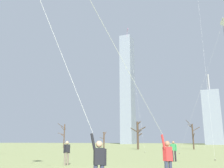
{
  "coord_description": "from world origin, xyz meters",
  "views": [
    {
      "loc": [
        6.65,
        -10.38,
        1.6
      ],
      "look_at": [
        0.0,
        6.0,
        5.86
      ],
      "focal_mm": 38.21,
      "sensor_mm": 36.0,
      "label": 1
    }
  ],
  "objects_px": {
    "kite_flyer_midfield_right_teal": "(120,69)",
    "distant_kite_high_overhead_pink": "(129,40)",
    "bare_tree_far_right_edge": "(138,134)",
    "bystander_watching_nearby": "(67,152)",
    "bare_tree_left_of_center": "(104,139)",
    "bare_tree_rightmost": "(64,135)",
    "bare_tree_center": "(193,135)",
    "kite_flyer_foreground_left_purple": "(79,108)",
    "distant_kite_drifting_left_white": "(220,33)",
    "bystander_far_off_by_trees": "(174,150)"
  },
  "relations": [
    {
      "from": "kite_flyer_foreground_left_purple",
      "to": "distant_kite_drifting_left_white",
      "type": "relative_size",
      "value": 0.74
    },
    {
      "from": "distant_kite_drifting_left_white",
      "to": "bare_tree_far_right_edge",
      "type": "relative_size",
      "value": 2.89
    },
    {
      "from": "bystander_far_off_by_trees",
      "to": "bare_tree_far_right_edge",
      "type": "xyz_separation_m",
      "value": [
        -10.82,
        27.16,
        2.1
      ]
    },
    {
      "from": "kite_flyer_foreground_left_purple",
      "to": "kite_flyer_midfield_right_teal",
      "type": "xyz_separation_m",
      "value": [
        1.54,
        0.02,
        1.27
      ]
    },
    {
      "from": "distant_kite_drifting_left_white",
      "to": "bare_tree_left_of_center",
      "type": "height_order",
      "value": "distant_kite_drifting_left_white"
    },
    {
      "from": "kite_flyer_foreground_left_purple",
      "to": "distant_kite_high_overhead_pink",
      "type": "height_order",
      "value": "distant_kite_high_overhead_pink"
    },
    {
      "from": "distant_kite_high_overhead_pink",
      "to": "bare_tree_center",
      "type": "xyz_separation_m",
      "value": [
        9.84,
        11.15,
        -18.02
      ]
    },
    {
      "from": "kite_flyer_foreground_left_purple",
      "to": "kite_flyer_midfield_right_teal",
      "type": "distance_m",
      "value": 1.99
    },
    {
      "from": "kite_flyer_foreground_left_purple",
      "to": "bare_tree_left_of_center",
      "type": "xyz_separation_m",
      "value": [
        -18.82,
        44.48,
        -0.68
      ]
    },
    {
      "from": "bare_tree_rightmost",
      "to": "distant_kite_high_overhead_pink",
      "type": "bearing_deg",
      "value": -25.67
    },
    {
      "from": "bare_tree_rightmost",
      "to": "bare_tree_center",
      "type": "bearing_deg",
      "value": 2.55
    },
    {
      "from": "bare_tree_left_of_center",
      "to": "bare_tree_far_right_edge",
      "type": "bearing_deg",
      "value": -22.01
    },
    {
      "from": "distant_kite_high_overhead_pink",
      "to": "bare_tree_rightmost",
      "type": "distance_m",
      "value": 28.73
    },
    {
      "from": "bystander_watching_nearby",
      "to": "bare_tree_rightmost",
      "type": "height_order",
      "value": "bare_tree_rightmost"
    },
    {
      "from": "bystander_far_off_by_trees",
      "to": "bare_tree_far_right_edge",
      "type": "bearing_deg",
      "value": 111.72
    },
    {
      "from": "distant_kite_drifting_left_white",
      "to": "bare_tree_center",
      "type": "height_order",
      "value": "distant_kite_drifting_left_white"
    },
    {
      "from": "bystander_watching_nearby",
      "to": "bare_tree_center",
      "type": "height_order",
      "value": "bare_tree_center"
    },
    {
      "from": "bare_tree_far_right_edge",
      "to": "bare_tree_center",
      "type": "distance_m",
      "value": 11.34
    },
    {
      "from": "kite_flyer_foreground_left_purple",
      "to": "bystander_far_off_by_trees",
      "type": "bearing_deg",
      "value": 84.73
    },
    {
      "from": "kite_flyer_midfield_right_teal",
      "to": "bystander_watching_nearby",
      "type": "height_order",
      "value": "kite_flyer_midfield_right_teal"
    },
    {
      "from": "bystander_watching_nearby",
      "to": "bare_tree_far_right_edge",
      "type": "bearing_deg",
      "value": 97.6
    },
    {
      "from": "bare_tree_center",
      "to": "distant_kite_high_overhead_pink",
      "type": "bearing_deg",
      "value": -131.43
    },
    {
      "from": "bystander_far_off_by_trees",
      "to": "bare_tree_left_of_center",
      "type": "distance_m",
      "value": 36.87
    },
    {
      "from": "bystander_watching_nearby",
      "to": "distant_kite_high_overhead_pink",
      "type": "xyz_separation_m",
      "value": [
        -3.87,
        26.68,
        19.93
      ]
    },
    {
      "from": "bystander_watching_nearby",
      "to": "kite_flyer_midfield_right_teal",
      "type": "bearing_deg",
      "value": -47.94
    },
    {
      "from": "kite_flyer_foreground_left_purple",
      "to": "bystander_watching_nearby",
      "type": "distance_m",
      "value": 9.19
    },
    {
      "from": "bare_tree_far_right_edge",
      "to": "bare_tree_rightmost",
      "type": "distance_m",
      "value": 20.06
    },
    {
      "from": "distant_kite_high_overhead_pink",
      "to": "bare_tree_left_of_center",
      "type": "relative_size",
      "value": 6.26
    },
    {
      "from": "kite_flyer_foreground_left_purple",
      "to": "distant_kite_high_overhead_pink",
      "type": "xyz_separation_m",
      "value": [
        -9.0,
        34.08,
        18.11
      ]
    },
    {
      "from": "bare_tree_left_of_center",
      "to": "kite_flyer_midfield_right_teal",
      "type": "bearing_deg",
      "value": -65.39
    },
    {
      "from": "kite_flyer_midfield_right_teal",
      "to": "bare_tree_far_right_edge",
      "type": "bearing_deg",
      "value": 105.26
    },
    {
      "from": "bare_tree_rightmost",
      "to": "distant_kite_drifting_left_white",
      "type": "bearing_deg",
      "value": -30.37
    },
    {
      "from": "kite_flyer_midfield_right_teal",
      "to": "bare_tree_left_of_center",
      "type": "distance_m",
      "value": 48.94
    },
    {
      "from": "kite_flyer_midfield_right_teal",
      "to": "bare_tree_left_of_center",
      "type": "relative_size",
      "value": 4.45
    },
    {
      "from": "kite_flyer_foreground_left_purple",
      "to": "bystander_far_off_by_trees",
      "type": "relative_size",
      "value": 7.54
    },
    {
      "from": "kite_flyer_midfield_right_teal",
      "to": "distant_kite_high_overhead_pink",
      "type": "relative_size",
      "value": 0.71
    },
    {
      "from": "kite_flyer_midfield_right_teal",
      "to": "bare_tree_far_right_edge",
      "type": "height_order",
      "value": "kite_flyer_midfield_right_teal"
    },
    {
      "from": "bystander_watching_nearby",
      "to": "bare_tree_rightmost",
      "type": "relative_size",
      "value": 0.27
    },
    {
      "from": "bare_tree_far_right_edge",
      "to": "bare_tree_center",
      "type": "bearing_deg",
      "value": 23.3
    },
    {
      "from": "distant_kite_drifting_left_white",
      "to": "bare_tree_far_right_edge",
      "type": "distance_m",
      "value": 26.57
    },
    {
      "from": "bare_tree_far_right_edge",
      "to": "bare_tree_left_of_center",
      "type": "xyz_separation_m",
      "value": [
        -9.25,
        3.74,
        -0.95
      ]
    },
    {
      "from": "bystander_watching_nearby",
      "to": "bare_tree_center",
      "type": "distance_m",
      "value": 38.34
    },
    {
      "from": "bystander_far_off_by_trees",
      "to": "kite_flyer_foreground_left_purple",
      "type": "bearing_deg",
      "value": -95.27
    },
    {
      "from": "distant_kite_drifting_left_white",
      "to": "distant_kite_high_overhead_pink",
      "type": "bearing_deg",
      "value": 144.03
    },
    {
      "from": "kite_flyer_midfield_right_teal",
      "to": "bare_tree_left_of_center",
      "type": "xyz_separation_m",
      "value": [
        -20.36,
        44.46,
        -1.94
      ]
    },
    {
      "from": "bystander_far_off_by_trees",
      "to": "bare_tree_center",
      "type": "bearing_deg",
      "value": 90.75
    },
    {
      "from": "distant_kite_high_overhead_pink",
      "to": "kite_flyer_midfield_right_teal",
      "type": "bearing_deg",
      "value": -72.81
    },
    {
      "from": "distant_kite_drifting_left_white",
      "to": "bare_tree_center",
      "type": "bearing_deg",
      "value": 103.87
    },
    {
      "from": "bystander_watching_nearby",
      "to": "bare_tree_far_right_edge",
      "type": "relative_size",
      "value": 0.28
    },
    {
      "from": "kite_flyer_foreground_left_purple",
      "to": "bare_tree_left_of_center",
      "type": "bearing_deg",
      "value": 112.93
    }
  ]
}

